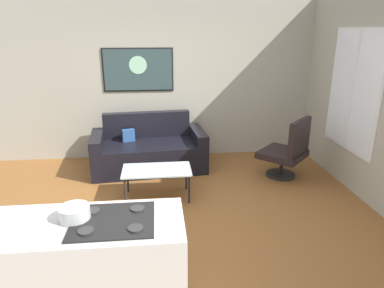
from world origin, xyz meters
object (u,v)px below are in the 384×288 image
coffee_table (157,172)px  wall_painting (138,70)px  couch (149,151)px  armchair (288,151)px  mixing_bowl (75,213)px

coffee_table → wall_painting: 2.07m
couch → armchair: armchair is taller
coffee_table → armchair: 2.08m
couch → coffee_table: size_ratio=2.04×
wall_painting → couch: bearing=-76.3°
coffee_table → armchair: bearing=13.2°
mixing_bowl → coffee_table: bearing=73.7°
couch → armchair: size_ratio=1.98×
coffee_table → mixing_bowl: mixing_bowl is taller
couch → mixing_bowl: 3.22m
coffee_table → mixing_bowl: size_ratio=4.12×
couch → wall_painting: wall_painting is taller
couch → coffee_table: couch is taller
mixing_bowl → wall_painting: 3.77m
couch → wall_painting: bearing=103.7°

